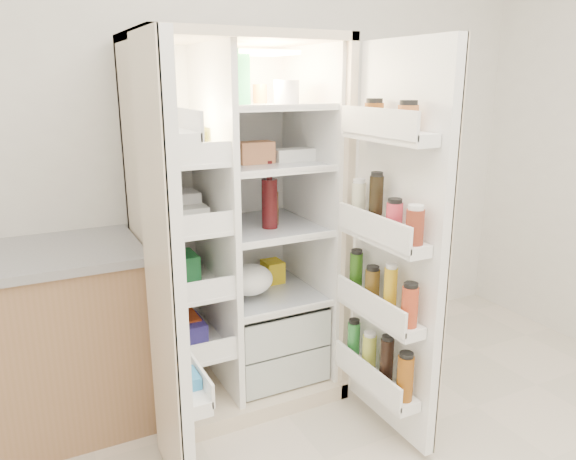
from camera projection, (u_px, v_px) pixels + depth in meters
name	position (u px, v px, depth m)	size (l,w,h in m)	color
wall_back	(225.00, 127.00, 2.97)	(4.00, 0.02, 2.70)	white
refrigerator	(236.00, 252.00, 2.79)	(0.92, 0.70, 1.80)	beige
freezer_door	(166.00, 278.00, 2.01)	(0.15, 0.40, 1.72)	white
fridge_door	(395.00, 252.00, 2.36)	(0.17, 0.58, 1.72)	white
kitchen_counter	(9.00, 348.00, 2.44)	(1.20, 0.64, 0.87)	#906748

